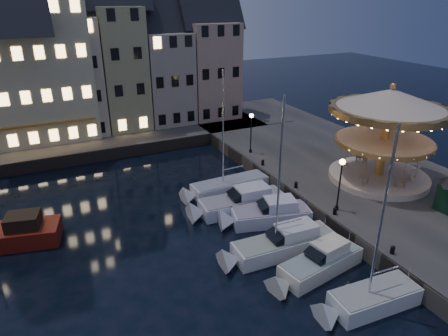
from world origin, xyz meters
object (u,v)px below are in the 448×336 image
streetlamp_d (382,130)px  motorboat_f (224,188)px  carousel (388,118)px  motorboat_c (279,245)px  streetlamp_c (251,127)px  bollard_a (393,249)px  red_fishing_boat (6,236)px  motorboat_b (316,265)px  motorboat_e (238,203)px  bollard_d (263,162)px  bollard_b (335,211)px  motorboat_d (265,215)px  motorboat_a (366,301)px  streetlamp_b (340,177)px  bollard_c (296,184)px

streetlamp_d → motorboat_f: bearing=174.6°
carousel → motorboat_c: bearing=-162.6°
motorboat_f → motorboat_c: bearing=-93.4°
streetlamp_c → motorboat_f: bearing=-137.7°
bollard_a → red_fishing_boat: red_fishing_boat is taller
streetlamp_d → motorboat_b: size_ratio=0.59×
motorboat_e → motorboat_f: size_ratio=0.76×
red_fishing_boat → carousel: size_ratio=0.81×
bollard_d → motorboat_e: bearing=-137.1°
bollard_b → motorboat_d: 5.25m
bollard_b → motorboat_a: (-3.89, -7.46, -1.07)m
motorboat_a → streetlamp_c: bearing=78.2°
carousel → bollard_d: bearing=136.0°
bollard_a → motorboat_b: (-4.49, 1.78, -0.96)m
motorboat_b → carousel: 15.27m
motorboat_e → streetlamp_c: bearing=55.2°
red_fishing_boat → bollard_a: bearing=-32.1°
streetlamp_b → bollard_c: bearing=97.6°
bollard_c → motorboat_f: size_ratio=0.05×
bollard_c → motorboat_f: motorboat_f is taller
motorboat_c → motorboat_d: (1.28, 3.94, -0.04)m
streetlamp_d → red_fishing_boat: red_fishing_boat is taller
motorboat_a → red_fishing_boat: bearing=139.1°
streetlamp_c → motorboat_f: (-5.41, -4.93, -3.49)m
bollard_a → motorboat_e: size_ratio=0.07×
carousel → red_fishing_boat: bearing=170.0°
bollard_d → red_fishing_boat: red_fishing_boat is taller
motorboat_b → red_fishing_boat: size_ratio=0.88×
bollard_d → motorboat_f: motorboat_f is taller
motorboat_e → bollard_b: bearing=-47.8°
streetlamp_d → bollard_c: bearing=-168.1°
bollard_a → bollard_b: (0.00, 5.50, 0.00)m
bollard_b → bollard_c: (0.00, 5.00, 0.00)m
motorboat_c → motorboat_f: motorboat_c is taller
motorboat_e → red_fishing_boat: bearing=170.8°
bollard_b → motorboat_d: size_ratio=0.08×
motorboat_f → motorboat_b: bearing=-88.6°
carousel → streetlamp_c: bearing=122.8°
motorboat_c → carousel: 14.97m
streetlamp_c → motorboat_d: bearing=-113.4°
streetlamp_d → motorboat_b: bearing=-145.6°
streetlamp_d → motorboat_b: 20.15m
streetlamp_c → motorboat_f: size_ratio=0.39×
bollard_b → motorboat_b: motorboat_b is taller
bollard_a → bollard_c: (0.00, 10.50, 0.00)m
streetlamp_b → motorboat_a: motorboat_a is taller
streetlamp_c → motorboat_a: (-4.49, -21.46, -3.48)m
bollard_b → motorboat_d: bearing=143.2°
streetlamp_d → motorboat_c: motorboat_c is taller
motorboat_a → motorboat_c: motorboat_c is taller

